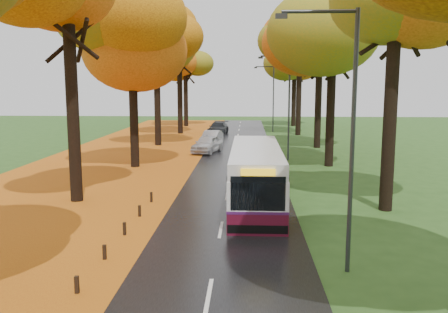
# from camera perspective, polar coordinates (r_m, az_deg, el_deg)

# --- Properties ---
(road) EXTENTS (6.50, 90.00, 0.04)m
(road) POSITION_cam_1_polar(r_m,az_deg,el_deg) (31.87, 0.91, -1.78)
(road) COLOR black
(road) RESTS_ON ground
(centre_line) EXTENTS (0.12, 90.00, 0.01)m
(centre_line) POSITION_cam_1_polar(r_m,az_deg,el_deg) (31.86, 0.91, -1.73)
(centre_line) COLOR silver
(centre_line) RESTS_ON road
(leaf_verge) EXTENTS (12.00, 90.00, 0.02)m
(leaf_verge) POSITION_cam_1_polar(r_m,az_deg,el_deg) (33.39, -14.72, -1.60)
(leaf_verge) COLOR #993D0D
(leaf_verge) RESTS_ON ground
(leaf_drift) EXTENTS (0.90, 90.00, 0.01)m
(leaf_drift) POSITION_cam_1_polar(r_m,az_deg,el_deg) (32.11, -4.54, -1.68)
(leaf_drift) COLOR #C06E13
(leaf_drift) RESTS_ON road
(trees_left) EXTENTS (9.20, 74.00, 13.88)m
(trees_left) POSITION_cam_1_polar(r_m,az_deg,el_deg) (34.58, -11.32, 14.71)
(trees_left) COLOR black
(trees_left) RESTS_ON ground
(trees_right) EXTENTS (9.30, 74.20, 13.96)m
(trees_right) POSITION_cam_1_polar(r_m,az_deg,el_deg) (34.02, 13.70, 15.00)
(trees_right) COLOR black
(trees_right) RESTS_ON ground
(bollard_row) EXTENTS (0.11, 23.51, 0.52)m
(bollard_row) POSITION_cam_1_polar(r_m,az_deg,el_deg) (13.22, -19.29, -16.67)
(bollard_row) COLOR black
(bollard_row) RESTS_ON ground
(streetlamp_near) EXTENTS (2.45, 0.18, 8.00)m
(streetlamp_near) POSITION_cam_1_polar(r_m,az_deg,el_deg) (14.66, 14.32, 4.12)
(streetlamp_near) COLOR #333538
(streetlamp_near) RESTS_ON ground
(streetlamp_mid) EXTENTS (2.45, 0.18, 8.00)m
(streetlamp_mid) POSITION_cam_1_polar(r_m,az_deg,el_deg) (36.45, 7.45, 6.90)
(streetlamp_mid) COLOR #333538
(streetlamp_mid) RESTS_ON ground
(streetlamp_far) EXTENTS (2.45, 0.18, 8.00)m
(streetlamp_far) POSITION_cam_1_polar(r_m,az_deg,el_deg) (58.40, 5.72, 7.58)
(streetlamp_far) COLOR #333538
(streetlamp_far) RESTS_ON ground
(bus) EXTENTS (2.42, 10.48, 2.76)m
(bus) POSITION_cam_1_polar(r_m,az_deg,el_deg) (23.16, 3.83, -2.10)
(bus) COLOR #4D0C1E
(bus) RESTS_ON road
(car_white) EXTENTS (2.81, 4.64, 1.48)m
(car_white) POSITION_cam_1_polar(r_m,az_deg,el_deg) (40.33, -2.03, 1.52)
(car_white) COLOR silver
(car_white) RESTS_ON road
(car_silver) EXTENTS (2.09, 4.37, 1.38)m
(car_silver) POSITION_cam_1_polar(r_m,az_deg,el_deg) (45.18, -1.51, 2.24)
(car_silver) COLOR #9FA1A7
(car_silver) RESTS_ON road
(car_dark) EXTENTS (2.50, 5.03, 1.40)m
(car_dark) POSITION_cam_1_polar(r_m,az_deg,el_deg) (55.43, -0.71, 3.45)
(car_dark) COLOR black
(car_dark) RESTS_ON road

